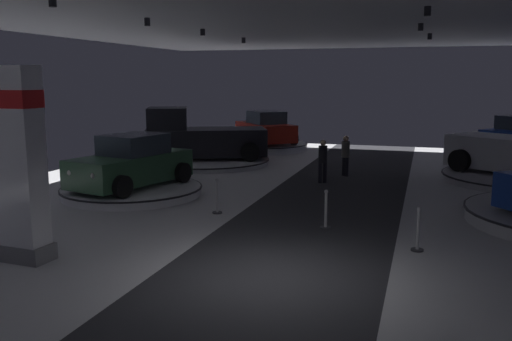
% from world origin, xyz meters
% --- Properties ---
extents(ground, '(24.00, 44.00, 0.06)m').
position_xyz_m(ground, '(0.00, 0.00, -0.02)').
color(ground, silver).
extents(brand_sign_pylon, '(1.30, 0.73, 4.03)m').
position_xyz_m(brand_sign_pylon, '(-5.25, -0.51, 2.09)').
color(brand_sign_pylon, slate).
rests_on(brand_sign_pylon, ground).
extents(display_platform_mid_left, '(4.58, 4.58, 0.29)m').
position_xyz_m(display_platform_mid_left, '(-6.37, 5.89, 0.16)').
color(display_platform_mid_left, silver).
rests_on(display_platform_mid_left, ground).
extents(display_car_mid_left, '(2.97, 4.50, 1.71)m').
position_xyz_m(display_car_mid_left, '(-6.36, 5.92, 1.05)').
color(display_car_mid_left, '#2D5638').
rests_on(display_car_mid_left, display_platform_mid_left).
extents(display_platform_far_left, '(5.68, 5.68, 0.23)m').
position_xyz_m(display_platform_far_left, '(-6.67, 12.94, 0.13)').
color(display_platform_far_left, silver).
rests_on(display_platform_far_left, ground).
extents(pickup_truck_far_left, '(5.70, 4.25, 2.30)m').
position_xyz_m(pickup_truck_far_left, '(-6.96, 12.81, 1.16)').
color(pickup_truck_far_left, black).
rests_on(pickup_truck_far_left, display_platform_far_left).
extents(display_platform_deep_left, '(4.58, 4.58, 0.37)m').
position_xyz_m(display_platform_deep_left, '(-5.52, 18.40, 0.21)').
color(display_platform_deep_left, silver).
rests_on(display_platform_deep_left, ground).
extents(display_car_deep_left, '(4.11, 4.35, 1.71)m').
position_xyz_m(display_car_deep_left, '(-5.50, 18.38, 1.14)').
color(display_car_deep_left, maroon).
rests_on(display_car_deep_left, display_platform_deep_left).
extents(visitor_walking_near, '(0.32, 0.32, 1.59)m').
position_xyz_m(visitor_walking_near, '(-0.22, 11.55, 0.91)').
color(visitor_walking_near, black).
rests_on(visitor_walking_near, ground).
extents(visitor_walking_far, '(0.32, 0.32, 1.59)m').
position_xyz_m(visitor_walking_far, '(-0.81, 9.90, 0.91)').
color(visitor_walking_far, black).
rests_on(visitor_walking_far, ground).
extents(stanchion_a, '(0.28, 0.28, 1.01)m').
position_xyz_m(stanchion_a, '(0.41, 3.79, 0.37)').
color(stanchion_a, '#333338').
rests_on(stanchion_a, ground).
extents(stanchion_b, '(0.28, 0.28, 1.01)m').
position_xyz_m(stanchion_b, '(-2.81, 4.45, 0.37)').
color(stanchion_b, '#333338').
rests_on(stanchion_b, ground).
extents(stanchion_c, '(0.28, 0.28, 1.01)m').
position_xyz_m(stanchion_c, '(2.68, 2.58, 0.37)').
color(stanchion_c, '#333338').
rests_on(stanchion_c, ground).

